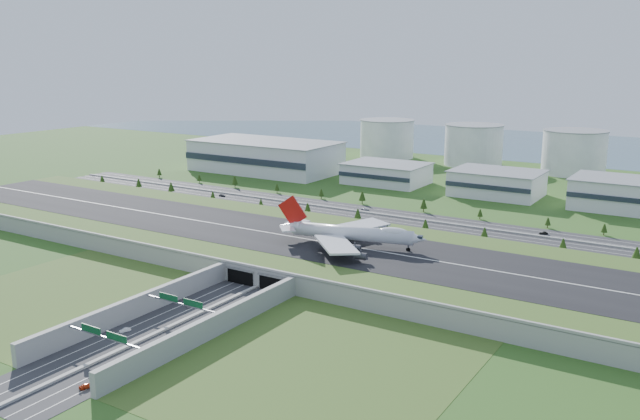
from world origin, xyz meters
The scene contains 23 objects.
ground centered at (0.00, 0.00, 0.00)m, with size 1200.00×1200.00×0.00m, color #325119.
airfield_deck centered at (0.00, -0.09, 4.12)m, with size 520.00×100.00×9.20m.
underpass_road centered at (0.00, -99.42, 3.43)m, with size 38.80×120.40×8.00m.
sign_gantry_near centered at (0.00, -95.04, 6.95)m, with size 38.70×0.70×9.80m.
sign_gantry_far centered at (0.00, -130.04, 6.95)m, with size 38.70×0.70×9.80m.
north_expressway centered at (0.00, 95.00, 0.06)m, with size 560.00×36.00×0.12m, color #28282B.
tree_row centered at (0.86, 95.07, 4.55)m, with size 502.27×48.66×8.48m.
hangar_west centered at (-170.00, 185.00, 12.50)m, with size 120.00×60.00×25.00m, color white.
hangar_mid_a centered at (-60.00, 190.00, 7.50)m, with size 58.00×42.00×15.00m, color white.
hangar_mid_b centered at (25.00, 190.00, 8.50)m, with size 58.00×42.00×17.00m, color white.
hangar_mid_c centered at (105.00, 190.00, 9.50)m, with size 58.00×42.00×19.00m, color white.
fuel_tank_a centered at (-120.00, 310.00, 17.50)m, with size 50.00×50.00×35.00m, color silver.
fuel_tank_b centered at (-35.00, 310.00, 17.50)m, with size 50.00×50.00×35.00m, color silver.
fuel_tank_c centered at (50.00, 310.00, 17.50)m, with size 50.00×50.00×35.00m, color silver.
bay_water centered at (0.00, 480.00, 0.03)m, with size 1200.00×260.00×0.06m, color #385B6B.
boeing_747 centered at (15.99, 1.61, 14.32)m, with size 71.22×66.59×22.33m.
car_0 centered at (-8.37, -81.56, 0.86)m, with size 1.74×4.33×1.47m, color silver.
car_1 centered at (-10.70, -112.18, 0.79)m, with size 1.41×4.05×1.33m, color white.
car_2 centered at (7.82, -69.58, 0.83)m, with size 2.37×5.13×1.43m, color #0E1146.
car_3 centered at (11.49, -146.73, 0.81)m, with size 1.93×4.76×1.38m, color #A52C0F.
car_4 centered at (-133.51, 85.89, 0.96)m, with size 1.97×4.91×1.67m, color #505054.
car_5 centered at (79.79, 100.98, 0.88)m, with size 1.61×4.63×1.52m, color black.
car_7 centered at (-30.95, 101.90, 0.88)m, with size 2.12×5.22×1.52m, color white.
Camera 1 is at (165.58, -263.91, 95.23)m, focal length 38.00 mm.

